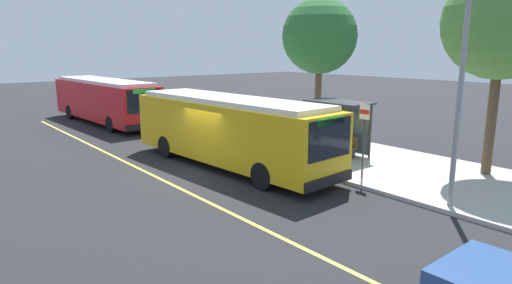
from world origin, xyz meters
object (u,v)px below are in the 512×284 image
(transit_bus_main, at_px, (229,129))
(waiting_bench, at_px, (341,145))
(route_sign_post, at_px, (364,131))
(transit_bus_second, at_px, (104,99))

(transit_bus_main, relative_size, waiting_bench, 6.79)
(transit_bus_main, xyz_separation_m, route_sign_post, (4.96, 2.58, 0.34))
(transit_bus_second, distance_m, waiting_bench, 17.28)
(transit_bus_main, relative_size, transit_bus_second, 0.92)
(transit_bus_main, xyz_separation_m, waiting_bench, (2.08, 4.72, -0.98))
(transit_bus_second, bearing_deg, route_sign_post, 7.46)
(transit_bus_main, height_order, transit_bus_second, same)
(transit_bus_second, bearing_deg, transit_bus_main, -0.12)
(transit_bus_second, height_order, route_sign_post, same)
(transit_bus_second, distance_m, route_sign_post, 19.64)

